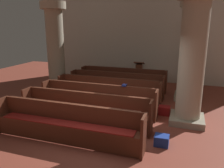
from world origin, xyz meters
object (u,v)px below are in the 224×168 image
pew_row_4 (84,108)px  lectern (139,75)px  pew_row_0 (123,78)px  pillar_far_side (55,46)px  hymn_book (124,85)px  pew_row_1 (116,83)px  pew_row_2 (108,90)px  pew_row_3 (97,98)px  pew_row_5 (66,123)px  kneeler_box_blue (162,140)px  pillar_aisle_side (192,49)px  kneeler_box_red (164,110)px  pillar_aisle_rear (192,57)px

pew_row_4 → lectern: (0.48, 5.03, -0.04)m
pew_row_0 → pillar_far_side: 3.18m
hymn_book → pew_row_1: bearing=115.1°
pew_row_2 → pew_row_3: (0.00, -0.98, 0.00)m
pew_row_5 → kneeler_box_blue: (2.19, 0.53, -0.37)m
pew_row_0 → pew_row_5: bearing=-90.0°
pew_row_5 → pillar_aisle_side: 5.32m
pew_row_4 → lectern: bearing=84.5°
kneeler_box_blue → pew_row_5: bearing=-166.3°
kneeler_box_blue → kneeler_box_red: size_ratio=0.96×
pillar_aisle_side → pillar_far_side: size_ratio=1.00×
pew_row_5 → hymn_book: bearing=68.9°
pillar_aisle_rear → hymn_book: size_ratio=18.86×
pew_row_5 → kneeler_box_blue: size_ratio=11.37×
lectern → pillar_aisle_rear: bearing=-60.2°
kneeler_box_red → pillar_aisle_rear: bearing=-29.8°
pew_row_4 → hymn_book: 1.50m
pillar_aisle_side → pillar_far_side: (-5.42, -0.40, 0.00)m
pillar_aisle_rear → hymn_book: 2.14m
lectern → pew_row_5: bearing=-94.6°
pew_row_3 → hymn_book: 0.96m
pillar_aisle_side → pew_row_1: bearing=-171.3°
pew_row_1 → kneeler_box_red: pew_row_1 is taller
pew_row_4 → lectern: size_ratio=3.48×
pew_row_3 → pillar_aisle_rear: size_ratio=1.03×
pew_row_3 → pillar_far_side: 3.62m
pew_row_2 → hymn_book: 1.23m
pew_row_3 → kneeler_box_red: 2.14m
kneeler_box_blue → pew_row_2: bearing=132.2°
pew_row_4 → kneeler_box_red: size_ratio=10.88×
pillar_aisle_rear → kneeler_box_red: size_ratio=10.55×
pew_row_3 → pew_row_5: size_ratio=1.00×
pew_row_2 → kneeler_box_red: size_ratio=10.88×
hymn_book → pew_row_4: bearing=-125.3°
kneeler_box_blue → pillar_aisle_rear: bearing=70.7°
pew_row_0 → pew_row_4: (0.00, -3.93, 0.00)m
pillar_aisle_side → pew_row_2: bearing=-152.9°
pew_row_4 → kneeler_box_blue: (2.19, -0.45, -0.37)m
lectern → kneeler_box_red: lectern is taller
pew_row_1 → pew_row_2: bearing=-90.0°
pew_row_5 → kneeler_box_blue: pew_row_5 is taller
pew_row_1 → kneeler_box_red: bearing=-35.2°
pew_row_0 → hymn_book: (0.83, -2.75, 0.44)m
pew_row_0 → pillar_aisle_side: 3.13m
pew_row_5 → kneeler_box_red: pew_row_5 is taller
pillar_far_side → pew_row_3: bearing=-36.5°
kneeler_box_red → pew_row_1: bearing=144.8°
pew_row_1 → pew_row_5: size_ratio=1.00×
hymn_book → kneeler_box_blue: hymn_book is taller
pillar_aisle_rear → kneeler_box_blue: size_ratio=11.02×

